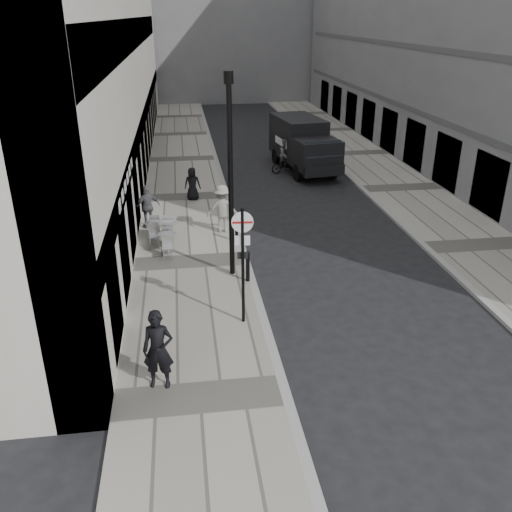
{
  "coord_description": "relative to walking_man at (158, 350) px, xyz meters",
  "views": [
    {
      "loc": [
        -2.13,
        -7.53,
        8.26
      ],
      "look_at": [
        0.01,
        7.64,
        1.4
      ],
      "focal_mm": 38.0,
      "sensor_mm": 36.0,
      "label": 1
    }
  ],
  "objects": [
    {
      "name": "cafe_table_mid",
      "position": [
        -0.39,
        9.15,
        -0.53
      ],
      "size": [
        0.72,
        1.62,
        0.92
      ],
      "color": "#A4A4A6",
      "rests_on": "sidewalk"
    },
    {
      "name": "sign_post",
      "position": [
        2.31,
        2.67,
        1.21
      ],
      "size": [
        0.59,
        0.12,
        3.46
      ],
      "rotation": [
        0.0,
        0.0,
        -0.09
      ],
      "color": "black",
      "rests_on": "sidewalk"
    },
    {
      "name": "walking_man",
      "position": [
        0.0,
        0.0,
        0.0
      ],
      "size": [
        0.79,
        0.58,
        2.0
      ],
      "primitive_type": "imported",
      "rotation": [
        0.0,
        0.0,
        -0.15
      ],
      "color": "black",
      "rests_on": "sidewalk"
    },
    {
      "name": "panel_van",
      "position": [
        7.68,
        19.24,
        0.49
      ],
      "size": [
        3.07,
        6.34,
        2.87
      ],
      "rotation": [
        0.0,
        0.0,
        0.14
      ],
      "color": "black",
      "rests_on": "ground"
    },
    {
      "name": "pedestrian_b",
      "position": [
        2.31,
        9.85,
        -0.03
      ],
      "size": [
        1.29,
        0.78,
        1.95
      ],
      "primitive_type": "imported",
      "rotation": [
        0.0,
        0.0,
        3.1
      ],
      "color": "gray",
      "rests_on": "sidewalk"
    },
    {
      "name": "far_sidewalk",
      "position": [
        11.91,
        14.72,
        -1.06
      ],
      "size": [
        4.0,
        60.0,
        0.12
      ],
      "primitive_type": "cube",
      "color": "#9B978C",
      "rests_on": "ground"
    },
    {
      "name": "cafe_table_near",
      "position": [
        0.11,
        7.97,
        -0.56
      ],
      "size": [
        0.68,
        1.54,
        0.88
      ],
      "color": "#B4B4B7",
      "rests_on": "sidewalk"
    },
    {
      "name": "sidewalk",
      "position": [
        0.91,
        14.72,
        -1.06
      ],
      "size": [
        4.0,
        60.0,
        0.12
      ],
      "primitive_type": "cube",
      "color": "#9B978C",
      "rests_on": "ground"
    },
    {
      "name": "ground",
      "position": [
        2.91,
        -3.28,
        -1.12
      ],
      "size": [
        120.0,
        120.0,
        0.0
      ],
      "primitive_type": "plane",
      "color": "black",
      "rests_on": "ground"
    },
    {
      "name": "pedestrian_a",
      "position": [
        -0.69,
        10.72,
        -0.1
      ],
      "size": [
        1.15,
        0.85,
        1.81
      ],
      "primitive_type": "imported",
      "rotation": [
        0.0,
        0.0,
        3.57
      ],
      "color": "#59595E",
      "rests_on": "sidewalk"
    },
    {
      "name": "lamppost",
      "position": [
        2.31,
        5.89,
        2.68
      ],
      "size": [
        0.3,
        0.3,
        6.62
      ],
      "color": "black",
      "rests_on": "sidewalk"
    },
    {
      "name": "pedestrian_c",
      "position": [
        1.25,
        14.21,
        -0.22
      ],
      "size": [
        0.81,
        0.57,
        1.55
      ],
      "primitive_type": "imported",
      "rotation": [
        0.0,
        0.0,
        3.03
      ],
      "color": "black",
      "rests_on": "sidewalk"
    },
    {
      "name": "cafe_table_far",
      "position": [
        0.11,
        8.93,
        -0.51
      ],
      "size": [
        0.75,
        1.69,
        0.96
      ],
      "color": "#BABABD",
      "rests_on": "sidewalk"
    },
    {
      "name": "cyclist",
      "position": [
        6.61,
        18.76,
        -0.38
      ],
      "size": [
        1.87,
        1.2,
        1.9
      ],
      "rotation": [
        0.0,
        0.0,
        0.36
      ],
      "color": "black",
      "rests_on": "ground"
    },
    {
      "name": "bollard_far",
      "position": [
        2.76,
        8.68,
        -0.57
      ],
      "size": [
        0.12,
        0.12,
        0.87
      ],
      "primitive_type": "cylinder",
      "color": "black",
      "rests_on": "sidewalk"
    },
    {
      "name": "bollard_near",
      "position": [
        2.76,
        5.22,
        -0.5
      ],
      "size": [
        0.13,
        0.13,
        1.0
      ],
      "primitive_type": "cylinder",
      "color": "black",
      "rests_on": "sidewalk"
    }
  ]
}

